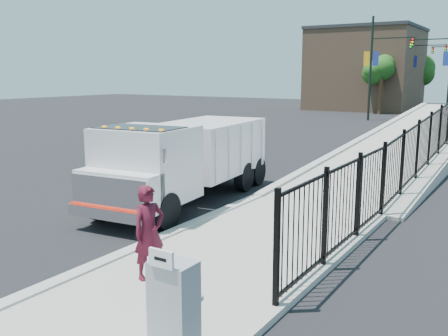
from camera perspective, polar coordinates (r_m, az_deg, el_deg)
The scene contains 16 objects.
ground at distance 11.38m, azimuth -5.82°, elevation -7.89°, with size 120.00×120.00×0.00m, color black.
sidewalk at distance 8.78m, azimuth -3.90°, elevation -13.22°, with size 3.55×12.00×0.12m, color #9E998E.
curb at distance 9.95m, azimuth -13.05°, elevation -10.41°, with size 0.30×12.00×0.16m, color #ADAAA3.
ramp at distance 25.15m, azimuth 21.44°, elevation 1.68°, with size 3.95×24.00×1.70m, color #9E998E.
iron_fence at distance 20.88m, azimuth 23.32°, elevation 2.34°, with size 0.10×28.00×1.80m, color black.
truck at distance 14.05m, azimuth -4.73°, elevation 1.31°, with size 2.90×7.13×2.38m.
worker at distance 8.72m, azimuth -8.56°, elevation -7.28°, with size 0.60×0.39×1.64m, color #4D101F.
utility_cabinet at distance 6.45m, azimuth -5.74°, elevation -15.78°, with size 0.55×0.40×1.25m, color gray.
arrow_sign at distance 6.00m, azimuth -7.18°, elevation -10.25°, with size 0.35×0.04×0.22m, color white.
debris at distance 8.15m, azimuth -3.96°, elevation -14.34°, with size 0.42×0.42×0.11m, color silver.
light_pole_0 at distance 41.21m, azimuth 16.85°, elevation 11.28°, with size 3.77×0.22×8.00m.
light_pole_1 at distance 43.16m, azimuth 24.06°, elevation 10.77°, with size 3.78×0.22×8.00m.
light_pole_2 at distance 52.51m, azimuth 20.87°, elevation 10.82°, with size 3.77×0.22×8.00m.
tree_0 at distance 48.05m, azimuth 17.58°, elevation 10.56°, with size 2.29×2.29×5.15m.
tree_2 at distance 59.57m, azimuth 21.45°, elevation 10.30°, with size 3.18×3.18×5.59m.
building at distance 54.76m, azimuth 15.87°, elevation 10.69°, with size 10.00×10.00×8.00m, color #8C664C.
Camera 1 is at (6.69, -8.47, 3.62)m, focal length 40.00 mm.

